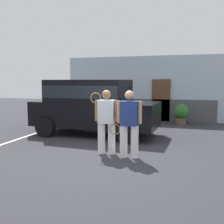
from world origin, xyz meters
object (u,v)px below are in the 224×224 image
at_px(tennis_player_man, 106,121).
at_px(potted_plant_by_porch, 181,113).
at_px(tennis_player_woman, 129,123).
at_px(parked_suv, 93,104).

xyz_separation_m(tennis_player_man, potted_plant_by_porch, (1.81, 5.85, -0.40)).
relative_size(tennis_player_woman, potted_plant_by_porch, 1.87).
height_order(parked_suv, tennis_player_woman, parked_suv).
bearing_deg(potted_plant_by_porch, parked_suv, -131.40).
height_order(parked_suv, potted_plant_by_porch, parked_suv).
height_order(parked_suv, tennis_player_man, parked_suv).
bearing_deg(tennis_player_man, tennis_player_woman, 162.05).
relative_size(tennis_player_man, potted_plant_by_porch, 1.87).
bearing_deg(potted_plant_by_porch, tennis_player_man, -107.20).
distance_m(parked_suv, tennis_player_woman, 3.19).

